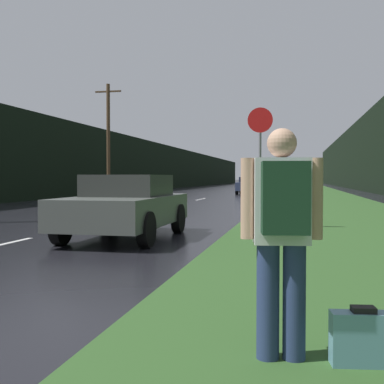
{
  "coord_description": "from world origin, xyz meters",
  "views": [
    {
      "loc": [
        5.71,
        -0.47,
        1.33
      ],
      "look_at": [
        2.37,
        15.04,
        0.86
      ],
      "focal_mm": 45.0,
      "sensor_mm": 36.0,
      "label": 1
    }
  ],
  "objects_px": {
    "suitcase": "(363,339)",
    "car_passing_far": "(249,185)",
    "stop_sign": "(260,156)",
    "delivery_truck": "(255,175)",
    "car_passing_near": "(126,206)",
    "hitchhiker_with_backpack": "(282,229)"
  },
  "relations": [
    {
      "from": "car_passing_near",
      "to": "delivery_truck",
      "type": "height_order",
      "value": "delivery_truck"
    },
    {
      "from": "hitchhiker_with_backpack",
      "to": "suitcase",
      "type": "relative_size",
      "value": 3.64
    },
    {
      "from": "car_passing_near",
      "to": "car_passing_far",
      "type": "xyz_separation_m",
      "value": [
        -0.0,
        28.69,
        0.0
      ]
    },
    {
      "from": "suitcase",
      "to": "car_passing_far",
      "type": "distance_m",
      "value": 35.47
    },
    {
      "from": "hitchhiker_with_backpack",
      "to": "car_passing_far",
      "type": "distance_m",
      "value": 35.43
    },
    {
      "from": "hitchhiker_with_backpack",
      "to": "delivery_truck",
      "type": "distance_m",
      "value": 92.49
    },
    {
      "from": "hitchhiker_with_backpack",
      "to": "car_passing_far",
      "type": "relative_size",
      "value": 0.38
    },
    {
      "from": "suitcase",
      "to": "delivery_truck",
      "type": "xyz_separation_m",
      "value": [
        -8.24,
        92.14,
        1.73
      ]
    },
    {
      "from": "stop_sign",
      "to": "hitchhiker_with_backpack",
      "type": "height_order",
      "value": "stop_sign"
    },
    {
      "from": "stop_sign",
      "to": "delivery_truck",
      "type": "xyz_separation_m",
      "value": [
        -6.87,
        83.1,
        0.04
      ]
    },
    {
      "from": "stop_sign",
      "to": "suitcase",
      "type": "relative_size",
      "value": 6.77
    },
    {
      "from": "hitchhiker_with_backpack",
      "to": "car_passing_near",
      "type": "bearing_deg",
      "value": 110.03
    },
    {
      "from": "suitcase",
      "to": "car_passing_far",
      "type": "relative_size",
      "value": 0.11
    },
    {
      "from": "stop_sign",
      "to": "car_passing_far",
      "type": "height_order",
      "value": "stop_sign"
    },
    {
      "from": "suitcase",
      "to": "car_passing_far",
      "type": "bearing_deg",
      "value": 88.2
    },
    {
      "from": "stop_sign",
      "to": "hitchhiker_with_backpack",
      "type": "relative_size",
      "value": 1.86
    },
    {
      "from": "stop_sign",
      "to": "car_passing_near",
      "type": "bearing_deg",
      "value": -137.72
    },
    {
      "from": "hitchhiker_with_backpack",
      "to": "car_passing_far",
      "type": "bearing_deg",
      "value": 87.29
    },
    {
      "from": "suitcase",
      "to": "stop_sign",
      "type": "bearing_deg",
      "value": 90.15
    },
    {
      "from": "hitchhiker_with_backpack",
      "to": "car_passing_far",
      "type": "height_order",
      "value": "hitchhiker_with_backpack"
    },
    {
      "from": "hitchhiker_with_backpack",
      "to": "delivery_truck",
      "type": "relative_size",
      "value": 0.22
    },
    {
      "from": "stop_sign",
      "to": "delivery_truck",
      "type": "relative_size",
      "value": 0.4
    }
  ]
}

